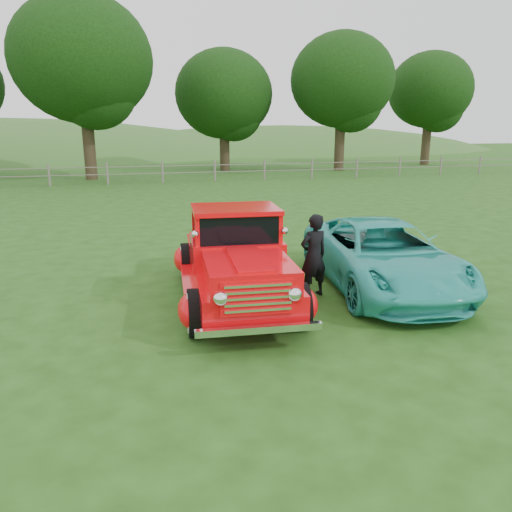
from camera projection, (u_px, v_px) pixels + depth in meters
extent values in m
plane|color=#214512|center=(279.00, 337.00, 7.75)|extent=(140.00, 140.00, 0.00)
ellipsoid|color=#3A6926|center=(282.00, 175.00, 71.64)|extent=(72.00, 52.00, 14.00)
cube|color=slate|center=(163.00, 173.00, 28.17)|extent=(48.00, 0.04, 0.04)
cube|color=slate|center=(162.00, 166.00, 28.07)|extent=(48.00, 0.04, 0.04)
cylinder|color=#312318|center=(89.00, 138.00, 29.50)|extent=(0.70, 0.70, 4.84)
ellipsoid|color=black|center=(82.00, 59.00, 28.38)|extent=(8.00, 8.00, 7.20)
cylinder|color=#312318|center=(225.00, 144.00, 35.61)|extent=(0.70, 0.70, 3.74)
ellipsoid|color=black|center=(224.00, 94.00, 34.75)|extent=(6.80, 6.80, 6.12)
cylinder|color=#312318|center=(340.00, 139.00, 35.65)|extent=(0.70, 0.70, 4.40)
ellipsoid|color=black|center=(342.00, 80.00, 34.63)|extent=(7.20, 7.20, 6.48)
cylinder|color=#312318|center=(426.00, 139.00, 40.71)|extent=(0.70, 0.70, 4.18)
ellipsoid|color=black|center=(430.00, 90.00, 39.74)|extent=(6.60, 6.60, 5.94)
cylinder|color=black|center=(196.00, 313.00, 7.71)|extent=(0.30, 0.78, 0.76)
cylinder|color=black|center=(300.00, 306.00, 7.99)|extent=(0.30, 0.78, 0.76)
cylinder|color=black|center=(187.00, 261.00, 10.66)|extent=(0.30, 0.78, 0.76)
cylinder|color=black|center=(263.00, 257.00, 10.94)|extent=(0.30, 0.78, 0.76)
cube|color=red|center=(235.00, 270.00, 9.28)|extent=(1.93, 4.72, 0.44)
ellipsoid|color=red|center=(191.00, 311.00, 7.69)|extent=(0.48, 0.78, 0.54)
ellipsoid|color=red|center=(304.00, 303.00, 7.99)|extent=(0.48, 0.78, 0.54)
ellipsoid|color=red|center=(183.00, 259.00, 10.64)|extent=(0.48, 0.78, 0.54)
ellipsoid|color=red|center=(266.00, 255.00, 10.95)|extent=(0.48, 0.78, 0.54)
cube|color=red|center=(248.00, 273.00, 7.70)|extent=(1.46, 1.70, 0.42)
cube|color=red|center=(236.00, 250.00, 9.08)|extent=(1.70, 1.48, 0.44)
cube|color=black|center=(235.00, 224.00, 8.96)|extent=(1.53, 1.23, 0.50)
cube|color=red|center=(235.00, 209.00, 8.88)|extent=(1.61, 1.34, 0.08)
cube|color=red|center=(226.00, 235.00, 10.47)|extent=(1.33, 2.04, 0.45)
cube|color=white|center=(258.00, 298.00, 6.96)|extent=(1.07, 0.19, 0.50)
cube|color=white|center=(259.00, 330.00, 6.98)|extent=(1.81, 0.25, 0.10)
cube|color=white|center=(221.00, 248.00, 11.62)|extent=(1.71, 0.24, 0.10)
imported|color=#2EBBAD|center=(382.00, 256.00, 9.94)|extent=(2.74, 5.04, 1.34)
imported|color=black|center=(314.00, 256.00, 9.44)|extent=(0.66, 0.51, 1.59)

